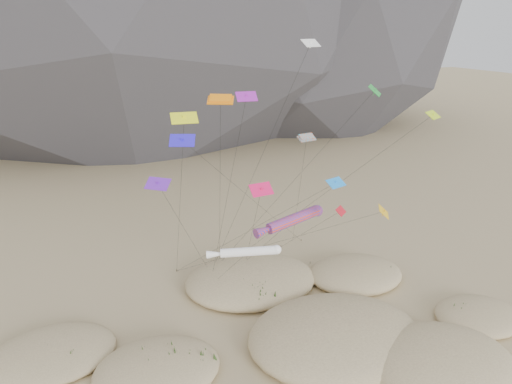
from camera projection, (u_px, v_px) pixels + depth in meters
ground at (326, 377)px, 44.68m from camera, size 500.00×500.00×0.00m
dunes at (291, 349)px, 47.44m from camera, size 52.77×40.82×3.55m
dune_grass at (293, 345)px, 47.79m from camera, size 44.33×26.72×1.42m
kite_stakes at (249, 261)px, 66.11m from camera, size 19.09×6.95×0.30m
rainbow_tube_kite at (292, 220)px, 50.92m from camera, size 8.49×13.60×11.90m
white_tube_kite at (245, 252)px, 44.04m from camera, size 6.28×15.94×11.55m
orange_parafoil at (221, 103)px, 44.98m from camera, size 5.01×13.97×24.02m
multi_parafoil at (306, 140)px, 49.89m from camera, size 8.01×16.62×19.67m
delta_kites at (293, 148)px, 49.64m from camera, size 29.91×20.54×28.46m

